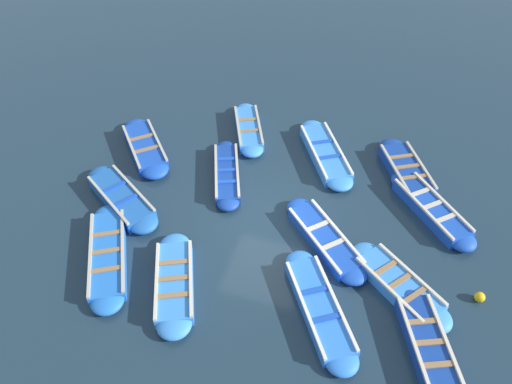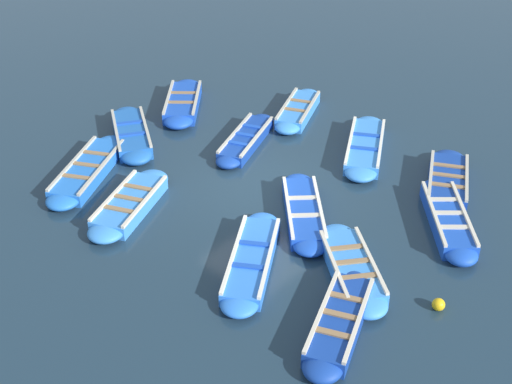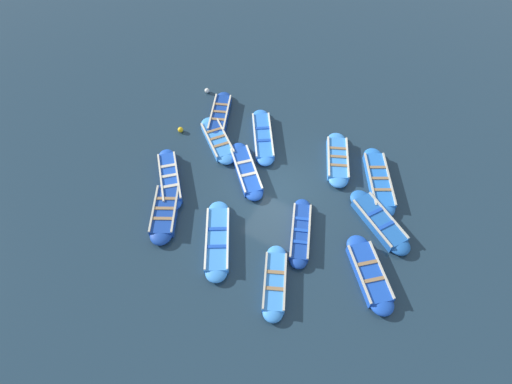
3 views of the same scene
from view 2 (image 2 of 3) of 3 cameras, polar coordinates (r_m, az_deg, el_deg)
name	(u,v)px [view 2 (image 2 of 3)]	position (r m, az deg, el deg)	size (l,w,h in m)	color
ground_plane	(259,185)	(18.97, 0.27, 0.56)	(120.00, 120.00, 0.00)	#1C303F
boat_near_quay	(448,219)	(17.93, 15.10, -2.13)	(3.16, 2.92, 0.44)	#1947B7
boat_outer_right	(246,140)	(20.79, -0.82, 4.19)	(3.37, 1.86, 0.38)	navy
boat_broadside	(183,103)	(23.03, -5.87, 7.10)	(3.19, 2.91, 0.44)	#1947B7
boat_bow_out	(365,147)	(20.63, 8.72, 3.57)	(3.70, 2.63, 0.41)	#3884E0
boat_outer_left	(131,134)	(21.35, -9.93, 4.57)	(2.67, 3.42, 0.44)	#1E59AD
boat_stern_in	(448,182)	(19.42, 15.09, 0.79)	(3.38, 2.36, 0.44)	navy
boat_inner_gap	(304,212)	(17.65, 3.84, -1.62)	(3.07, 3.04, 0.39)	#1947B7
boat_end_of_row	(130,204)	(18.17, -10.06, -0.96)	(3.46, 2.16, 0.41)	#3884E0
boat_mid_row	(340,322)	(14.64, 6.71, -10.28)	(3.44, 2.00, 0.43)	navy
boat_alongside	(298,111)	(22.49, 3.38, 6.52)	(3.18, 1.96, 0.41)	#3884E0
boat_far_corner	(88,170)	(19.81, -13.29, 1.70)	(3.84, 2.63, 0.40)	blue
boat_centre	(252,261)	(16.08, -0.36, -5.51)	(3.62, 2.70, 0.38)	blue
boat_tucked	(352,268)	(15.99, 7.67, -6.05)	(2.73, 3.11, 0.40)	#3884E0
buoy_yellow_far	(439,305)	(15.47, 14.39, -8.71)	(0.28, 0.28, 0.28)	#EAB214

